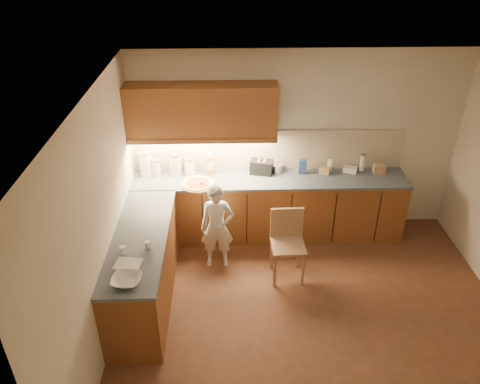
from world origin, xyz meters
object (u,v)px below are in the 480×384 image
Objects in this scene: pizza_on_board at (198,184)px; oil_jug at (211,164)px; child at (217,227)px; toaster at (262,167)px; wooden_chair at (287,239)px.

pizza_on_board is 0.38m from oil_jug.
pizza_on_board is 0.39× the size of child.
oil_jug is 0.70m from toaster.
pizza_on_board is 0.50× the size of wooden_chair.
child reaches higher than pizza_on_board.
oil_jug is 0.95× the size of toaster.
toaster is (0.87, 0.31, 0.08)m from pizza_on_board.
oil_jug reaches higher than pizza_on_board.
wooden_chair is at bearing -46.81° from oil_jug.
pizza_on_board is 1.34× the size of toaster.
child is (0.25, -0.51, -0.35)m from pizza_on_board.
pizza_on_board is at bearing 146.13° from wooden_chair.
toaster is (0.70, -0.00, -0.05)m from oil_jug.
pizza_on_board is 1.40× the size of oil_jug.
child is 3.46× the size of toaster.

